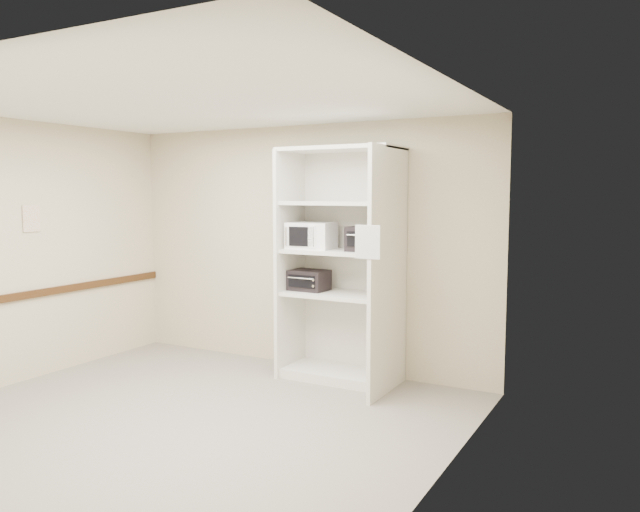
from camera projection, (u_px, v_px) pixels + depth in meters
The scene contains 12 objects.
floor at pixel (187, 420), 5.38m from camera, with size 4.50×4.00×0.01m, color slate.
ceiling at pixel (181, 101), 5.11m from camera, with size 4.50×4.00×0.01m, color white.
wall_back at pixel (303, 247), 6.99m from camera, with size 4.50×0.02×2.70m, color beige.
wall_left at pixel (13, 253), 6.32m from camera, with size 0.02×4.00×2.70m, color beige.
wall_right at pixel (444, 283), 4.17m from camera, with size 0.02×4.00×2.70m, color beige.
shelving_unit at pixel (345, 273), 6.44m from camera, with size 1.24×0.92×2.42m.
microwave at pixel (311, 236), 6.54m from camera, with size 0.46×0.35×0.28m, color white.
toaster_oven_upper at pixel (371, 239), 6.24m from camera, with size 0.43×0.32×0.25m, color black.
toaster_oven_lower at pixel (309, 280), 6.64m from camera, with size 0.39×0.30×0.22m, color black.
paper_sign at pixel (367, 242), 5.59m from camera, with size 0.24×0.01×0.30m, color white.
chair_rail at pixel (16, 297), 6.35m from camera, with size 0.04×3.98×0.08m, color #361F0C.
wall_poster at pixel (31, 218), 6.47m from camera, with size 0.01×0.20×0.28m, color silver.
Camera 1 is at (3.50, -4.03, 1.94)m, focal length 35.00 mm.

